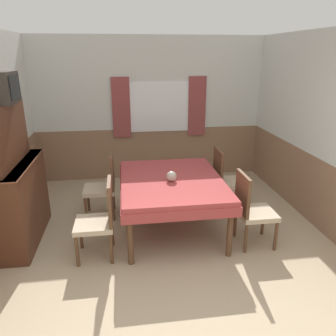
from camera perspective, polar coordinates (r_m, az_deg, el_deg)
ground_plane at (r=3.19m, az=4.11°, el=-26.66°), size 16.00×16.00×0.00m
wall_back at (r=6.16m, az=-3.10°, el=10.10°), size 4.58×0.09×2.60m
wall_right at (r=4.96m, az=24.29°, el=6.12°), size 0.05×4.28×2.60m
dining_table at (r=4.34m, az=0.62°, el=-3.09°), size 1.35×1.67×0.73m
chair_right_near at (r=4.17m, az=14.29°, el=-6.75°), size 0.44×0.44×0.95m
chair_right_far at (r=5.06m, az=10.01°, el=-1.70°), size 0.44×0.44×0.95m
chair_left_near at (r=3.90m, az=-11.74°, el=-8.47°), size 0.44×0.44×0.95m
chair_left_far at (r=4.84m, az=-11.08°, el=-2.78°), size 0.44×0.44×0.95m
sideboard at (r=4.46m, az=-25.15°, el=-2.89°), size 0.46×1.27×1.75m
tv at (r=4.22m, az=-26.98°, el=12.36°), size 0.29×0.43×0.35m
vase at (r=4.19m, az=0.61°, el=-1.46°), size 0.13×0.13×0.13m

